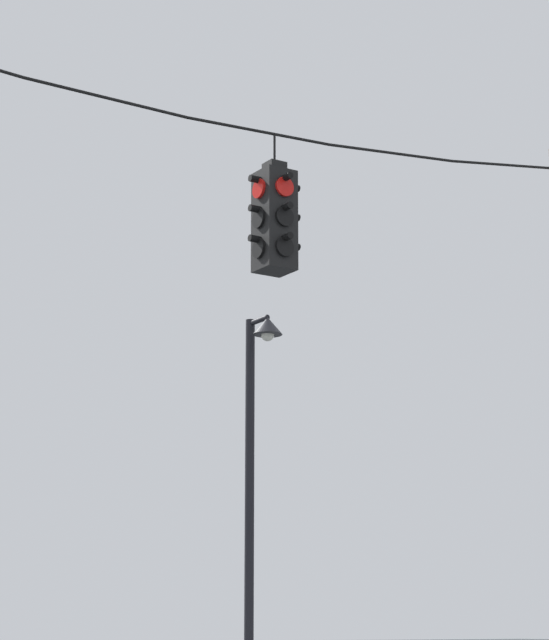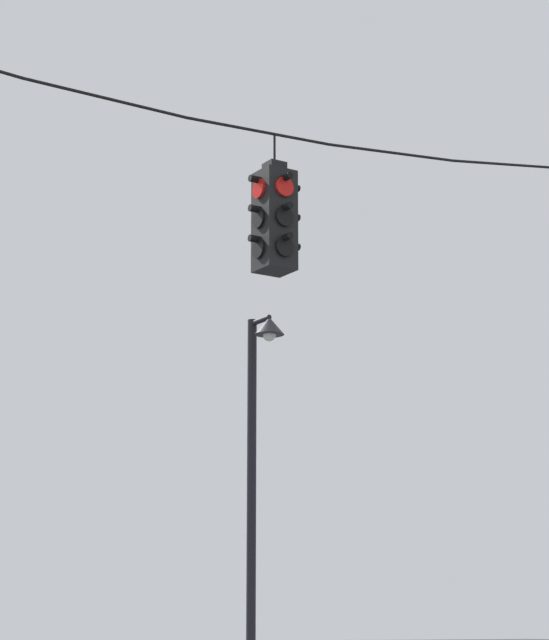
% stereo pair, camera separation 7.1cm
% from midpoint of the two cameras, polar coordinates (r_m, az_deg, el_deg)
% --- Properties ---
extents(span_wire, '(11.74, 0.03, 0.53)m').
position_cam_midpoint_polar(span_wire, '(11.96, -7.42, 10.73)').
color(span_wire, black).
extents(traffic_light_over_intersection, '(0.58, 0.58, 1.43)m').
position_cam_midpoint_polar(traffic_light_over_intersection, '(12.41, 0.16, 4.61)').
color(traffic_light_over_intersection, black).
extents(street_lamp, '(0.39, 0.68, 5.48)m').
position_cam_midpoint_polar(street_lamp, '(15.98, -0.66, -6.36)').
color(street_lamp, black).
rests_on(street_lamp, ground_plane).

